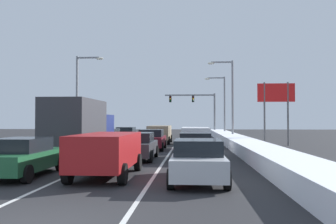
% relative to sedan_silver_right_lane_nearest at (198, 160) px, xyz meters
% --- Properties ---
extents(ground_plane, '(120.00, 120.00, 0.00)m').
position_rel_sedan_silver_right_lane_nearest_xyz_m(ground_plane, '(-3.39, 12.50, -0.76)').
color(ground_plane, '#28282B').
extents(lane_stripe_between_right_lane_and_center_lane, '(0.14, 50.20, 0.01)m').
position_rel_sedan_silver_right_lane_nearest_xyz_m(lane_stripe_between_right_lane_and_center_lane, '(-1.69, 17.07, -0.76)').
color(lane_stripe_between_right_lane_and_center_lane, silver).
rests_on(lane_stripe_between_right_lane_and_center_lane, ground).
extents(lane_stripe_between_center_lane_and_left_lane, '(0.14, 50.20, 0.01)m').
position_rel_sedan_silver_right_lane_nearest_xyz_m(lane_stripe_between_center_lane_and_left_lane, '(-5.09, 17.07, -0.76)').
color(lane_stripe_between_center_lane_and_left_lane, silver).
rests_on(lane_stripe_between_center_lane_and_left_lane, ground).
extents(snow_bank_right_shoulder, '(2.06, 50.20, 0.79)m').
position_rel_sedan_silver_right_lane_nearest_xyz_m(snow_bank_right_shoulder, '(3.61, 17.07, -0.37)').
color(snow_bank_right_shoulder, white).
rests_on(snow_bank_right_shoulder, ground).
extents(snow_bank_left_shoulder, '(1.28, 50.20, 0.57)m').
position_rel_sedan_silver_right_lane_nearest_xyz_m(snow_bank_left_shoulder, '(-10.39, 17.07, -0.48)').
color(snow_bank_left_shoulder, white).
rests_on(snow_bank_left_shoulder, ground).
extents(sedan_silver_right_lane_nearest, '(2.00, 4.50, 1.51)m').
position_rel_sedan_silver_right_lane_nearest_xyz_m(sedan_silver_right_lane_nearest, '(0.00, 0.00, 0.00)').
color(sedan_silver_right_lane_nearest, '#B7BABF').
rests_on(sedan_silver_right_lane_nearest, ground).
extents(sedan_black_right_lane_second, '(2.00, 4.50, 1.51)m').
position_rel_sedan_silver_right_lane_nearest_xyz_m(sedan_black_right_lane_second, '(-0.03, 6.83, 0.00)').
color(sedan_black_right_lane_second, black).
rests_on(sedan_black_right_lane_second, ground).
extents(suv_white_right_lane_third, '(2.16, 4.90, 1.67)m').
position_rel_sedan_silver_right_lane_nearest_xyz_m(suv_white_right_lane_third, '(0.06, 13.14, 0.25)').
color(suv_white_right_lane_third, silver).
rests_on(suv_white_right_lane_third, ground).
extents(sedan_gray_right_lane_fourth, '(2.00, 4.50, 1.51)m').
position_rel_sedan_silver_right_lane_nearest_xyz_m(sedan_gray_right_lane_fourth, '(-0.12, 18.94, 0.00)').
color(sedan_gray_right_lane_fourth, slate).
rests_on(sedan_gray_right_lane_fourth, ground).
extents(suv_red_center_lane_nearest, '(2.16, 4.90, 1.67)m').
position_rel_sedan_silver_right_lane_nearest_xyz_m(suv_red_center_lane_nearest, '(-3.52, 0.86, 0.25)').
color(suv_red_center_lane_nearest, maroon).
rests_on(suv_red_center_lane_nearest, ground).
extents(sedan_charcoal_center_lane_second, '(2.00, 4.50, 1.51)m').
position_rel_sedan_silver_right_lane_nearest_xyz_m(sedan_charcoal_center_lane_second, '(-3.24, 6.88, 0.00)').
color(sedan_charcoal_center_lane_second, '#38383D').
rests_on(sedan_charcoal_center_lane_second, ground).
extents(sedan_maroon_center_lane_third, '(2.00, 4.50, 1.51)m').
position_rel_sedan_silver_right_lane_nearest_xyz_m(sedan_maroon_center_lane_third, '(-3.19, 13.49, 0.00)').
color(sedan_maroon_center_lane_third, maroon).
rests_on(sedan_maroon_center_lane_third, ground).
extents(suv_tan_center_lane_fourth, '(2.16, 4.90, 1.67)m').
position_rel_sedan_silver_right_lane_nearest_xyz_m(suv_tan_center_lane_fourth, '(-3.25, 20.70, 0.25)').
color(suv_tan_center_lane_fourth, '#937F60').
rests_on(suv_tan_center_lane_fourth, ground).
extents(sedan_green_left_lane_nearest, '(2.00, 4.50, 1.51)m').
position_rel_sedan_silver_right_lane_nearest_xyz_m(sedan_green_left_lane_nearest, '(-6.82, 0.72, 0.00)').
color(sedan_green_left_lane_nearest, '#1E5633').
rests_on(sedan_green_left_lane_nearest, ground).
extents(box_truck_left_lane_second, '(2.53, 7.20, 3.36)m').
position_rel_sedan_silver_right_lane_nearest_xyz_m(box_truck_left_lane_second, '(-6.76, 7.59, 1.14)').
color(box_truck_left_lane_second, navy).
rests_on(box_truck_left_lane_second, ground).
extents(sedan_silver_left_lane_third, '(2.00, 4.50, 1.51)m').
position_rel_sedan_silver_right_lane_nearest_xyz_m(sedan_silver_left_lane_third, '(-7.00, 15.33, 0.00)').
color(sedan_silver_left_lane_third, '#B7BABF').
rests_on(sedan_silver_left_lane_third, ground).
extents(sedan_black_left_lane_fourth, '(2.00, 4.50, 1.51)m').
position_rel_sedan_silver_right_lane_nearest_xyz_m(sedan_black_left_lane_fourth, '(-6.78, 22.32, 0.00)').
color(sedan_black_left_lane_fourth, black).
rests_on(sedan_black_left_lane_fourth, ground).
extents(traffic_light_gantry, '(7.54, 0.47, 6.20)m').
position_rel_sedan_silver_right_lane_nearest_xyz_m(traffic_light_gantry, '(0.88, 39.87, 3.73)').
color(traffic_light_gantry, slate).
rests_on(traffic_light_gantry, ground).
extents(street_lamp_right_near, '(2.66, 0.36, 8.37)m').
position_rel_sedan_silver_right_lane_nearest_xyz_m(street_lamp_right_near, '(3.66, 23.91, 4.23)').
color(street_lamp_right_near, gray).
rests_on(street_lamp_right_near, ground).
extents(street_lamp_right_mid, '(2.66, 0.36, 7.83)m').
position_rel_sedan_silver_right_lane_nearest_xyz_m(street_lamp_right_mid, '(3.67, 33.04, 3.95)').
color(street_lamp_right_mid, gray).
rests_on(street_lamp_right_mid, ground).
extents(street_lamp_left_mid, '(2.66, 0.36, 8.37)m').
position_rel_sedan_silver_right_lane_nearest_xyz_m(street_lamp_left_mid, '(-10.87, 20.43, 4.23)').
color(street_lamp_left_mid, gray).
rests_on(street_lamp_left_mid, ground).
extents(roadside_sign_right, '(3.20, 0.16, 5.50)m').
position_rel_sedan_silver_right_lane_nearest_xyz_m(roadside_sign_right, '(7.11, 18.37, 3.25)').
color(roadside_sign_right, '#59595B').
rests_on(roadside_sign_right, ground).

